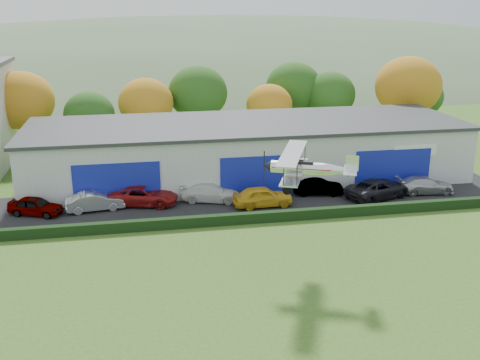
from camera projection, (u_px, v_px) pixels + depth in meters
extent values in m
plane|color=#3D5A1C|center=(259.00, 350.00, 27.14)|extent=(300.00, 300.00, 0.00)
cube|color=black|center=(240.00, 201.00, 47.35)|extent=(48.00, 9.00, 0.05)
cube|color=black|center=(252.00, 218.00, 42.73)|extent=(46.00, 0.60, 0.80)
cube|color=#B2B7BC|center=(247.00, 151.00, 53.52)|extent=(40.00, 12.00, 5.00)
cube|color=#2D3033|center=(247.00, 124.00, 52.72)|extent=(40.60, 12.60, 0.30)
cube|color=#141E9B|center=(117.00, 185.00, 45.94)|extent=(7.00, 0.12, 3.60)
cube|color=#141E9B|center=(261.00, 177.00, 48.06)|extent=(7.00, 0.12, 3.60)
cube|color=#141E9B|center=(393.00, 169.00, 50.17)|extent=(7.00, 0.12, 3.60)
cylinder|color=#3D2614|center=(26.00, 141.00, 61.17)|extent=(0.36, 0.36, 3.15)
ellipsoid|color=#B66E16|center=(22.00, 101.00, 59.83)|extent=(6.84, 6.84, 6.16)
cylinder|color=#3D2614|center=(92.00, 146.00, 60.63)|extent=(0.36, 0.36, 2.45)
ellipsoid|color=#1E4C14|center=(89.00, 114.00, 59.59)|extent=(5.32, 5.32, 4.79)
cylinder|color=#3D2614|center=(148.00, 138.00, 63.51)|extent=(0.36, 0.36, 2.80)
ellipsoid|color=#B66E16|center=(146.00, 103.00, 62.32)|extent=(6.08, 6.08, 5.47)
cylinder|color=#3D2614|center=(199.00, 130.00, 66.39)|extent=(0.36, 0.36, 3.15)
ellipsoid|color=#1E4C14|center=(198.00, 93.00, 65.05)|extent=(6.84, 6.84, 6.16)
cylinder|color=#3D2614|center=(269.00, 134.00, 66.03)|extent=(0.36, 0.36, 2.45)
ellipsoid|color=#B66E16|center=(269.00, 105.00, 64.99)|extent=(5.32, 5.32, 4.79)
cylinder|color=#3D2614|center=(328.00, 127.00, 69.26)|extent=(0.36, 0.36, 2.80)
ellipsoid|color=#1E4C14|center=(330.00, 94.00, 68.07)|extent=(6.08, 6.08, 5.47)
cylinder|color=#3D2614|center=(404.00, 128.00, 66.81)|extent=(0.36, 0.36, 3.50)
ellipsoid|color=#B66E16|center=(408.00, 86.00, 65.33)|extent=(7.60, 7.60, 6.84)
cylinder|color=#3D2614|center=(419.00, 124.00, 71.42)|extent=(0.36, 0.36, 2.45)
ellipsoid|color=#1E4C14|center=(422.00, 97.00, 70.38)|extent=(5.32, 5.32, 4.79)
cylinder|color=#3D2614|center=(293.00, 123.00, 70.38)|extent=(0.36, 0.36, 3.15)
ellipsoid|color=#1E4C14|center=(294.00, 87.00, 69.04)|extent=(6.84, 6.84, 6.16)
ellipsoid|color=#4C6642|center=(222.00, 114.00, 166.52)|extent=(320.00, 196.00, 56.00)
ellipsoid|color=#4C6642|center=(442.00, 89.00, 177.19)|extent=(240.00, 126.00, 36.00)
imported|color=gray|center=(35.00, 206.00, 44.13)|extent=(4.58, 3.17, 1.45)
imported|color=silver|center=(95.00, 201.00, 45.08)|extent=(4.77, 2.29, 1.51)
imported|color=maroon|center=(143.00, 195.00, 46.34)|extent=(6.17, 3.87, 1.59)
imported|color=silver|center=(211.00, 193.00, 47.18)|extent=(5.36, 3.36, 1.45)
imported|color=gold|center=(263.00, 196.00, 45.97)|extent=(4.97, 2.20, 1.66)
imported|color=gray|center=(318.00, 187.00, 48.77)|extent=(4.52, 2.25, 1.43)
imported|color=black|center=(378.00, 189.00, 47.95)|extent=(6.45, 4.65, 1.63)
imported|color=silver|center=(425.00, 185.00, 49.17)|extent=(5.13, 2.49, 1.44)
cylinder|color=silver|center=(298.00, 168.00, 34.33)|extent=(3.28, 1.96, 0.77)
cone|color=silver|center=(340.00, 170.00, 33.82)|extent=(2.03, 1.43, 0.77)
cone|color=black|center=(268.00, 166.00, 34.70)|extent=(0.69, 0.87, 0.77)
cube|color=maroon|center=(302.00, 167.00, 34.27)|extent=(3.60, 2.11, 0.05)
cube|color=black|center=(305.00, 162.00, 34.14)|extent=(1.14, 0.87, 0.21)
cube|color=silver|center=(295.00, 172.00, 34.44)|extent=(3.36, 6.07, 0.09)
cube|color=silver|center=(292.00, 153.00, 34.13)|extent=(3.57, 6.42, 0.09)
cylinder|color=black|center=(284.00, 172.00, 32.28)|extent=(0.07, 0.07, 1.11)
cylinder|color=black|center=(297.00, 173.00, 32.13)|extent=(0.07, 0.07, 1.11)
cylinder|color=black|center=(293.00, 153.00, 36.41)|extent=(0.07, 0.07, 1.11)
cylinder|color=black|center=(305.00, 154.00, 36.26)|extent=(0.07, 0.07, 1.11)
cylinder|color=black|center=(292.00, 159.00, 33.94)|extent=(0.12, 0.19, 0.64)
cylinder|color=black|center=(293.00, 157.00, 34.50)|extent=(0.12, 0.19, 0.64)
cylinder|color=black|center=(288.00, 180.00, 34.32)|extent=(0.28, 0.57, 1.04)
cylinder|color=black|center=(290.00, 177.00, 34.99)|extent=(0.28, 0.57, 1.04)
cylinder|color=black|center=(289.00, 186.00, 34.81)|extent=(0.68, 1.52, 0.06)
cylinder|color=black|center=(287.00, 190.00, 34.09)|extent=(0.55, 0.32, 0.55)
cylinder|color=black|center=(290.00, 183.00, 35.52)|extent=(0.55, 0.32, 0.55)
cylinder|color=black|center=(350.00, 174.00, 33.77)|extent=(0.31, 0.17, 0.36)
cube|color=silver|center=(350.00, 170.00, 33.69)|extent=(1.56, 2.34, 0.05)
cube|color=silver|center=(352.00, 163.00, 33.54)|extent=(0.73, 0.34, 0.94)
cube|color=black|center=(264.00, 166.00, 34.75)|extent=(0.09, 0.11, 1.88)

